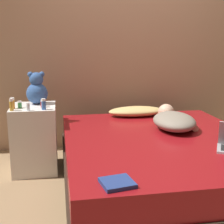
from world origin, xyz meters
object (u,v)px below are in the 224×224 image
Objects in this scene: person_lying at (173,120)px; bottle_green at (20,105)px; bottle_red at (43,104)px; bottle_clear at (28,107)px; bottle_amber at (11,105)px; book at (117,183)px; pillow at (136,111)px; bottle_orange at (12,103)px; bottle_blue at (44,104)px; teddy_bear at (37,90)px.

bottle_green is at bearing 176.63° from person_lying.
bottle_red is 0.99× the size of bottle_clear.
bottle_amber is at bearing -117.16° from bottle_green.
bottle_green is 1.52m from book.
pillow is 1.30m from bottle_orange.
bottle_blue is at bearing 0.52° from bottle_amber.
bottle_orange is (-0.28, 0.08, 0.00)m from bottle_blue.
bottle_red is 0.33× the size of book.
bottle_orange is at bearing -135.81° from teddy_bear.
bottle_blue is 0.50× the size of book.
pillow is 1.71m from book.
person_lying is 7.15× the size of bottle_blue.
bottle_red is (-0.97, -0.27, 0.17)m from pillow.
teddy_bear is 0.21m from bottle_red.
teddy_bear is at bearing 167.99° from person_lying.
bottle_clear is 0.18m from bottle_orange.
teddy_bear reaches higher than bottle_green.
pillow is 5.84× the size of bottle_orange.
bottle_amber is (-1.24, -0.39, 0.19)m from pillow.
bottle_amber is at bearing -162.62° from pillow.
bottle_green is 0.07m from bottle_orange.
book is at bearing -61.12° from bottle_orange.
bottle_blue reaches higher than pillow.
bottle_green is at bearing -179.45° from bottle_red.
bottle_red is at bearing 0.55° from bottle_green.
bottle_blue is (0.28, 0.00, -0.00)m from bottle_amber.
bottle_blue is 1.53× the size of bottle_green.
person_lying is 6.96× the size of bottle_orange.
bottle_green is (-1.41, 0.26, 0.14)m from person_lying.
person_lying is 1.44m from bottle_green.
pillow reaches higher than book.
bottle_amber is at bearing 174.71° from bottle_clear.
bottle_amber is at bearing -179.48° from bottle_blue.
teddy_bear reaches higher than bottle_blue.
bottle_blue is 1.47× the size of bottle_clear.
bottle_blue is 1.33m from book.
bottle_amber is 0.15m from bottle_clear.
bottle_green is 0.63× the size of bottle_orange.
bottle_orange is at bearing 178.14° from person_lying.
person_lying is at bearing -19.11° from teddy_bear.
pillow is 8.89× the size of bottle_red.
bottle_amber is at bearing 120.45° from book.
bottle_clear is at bearing -33.79° from bottle_orange.
bottle_orange is at bearing 118.88° from book.
pillow is at bearing 5.52° from teddy_bear.
person_lying is at bearing -12.37° from bottle_red.
teddy_bear is (-1.04, -0.10, 0.28)m from pillow.
bottle_clear is (0.14, -0.01, -0.02)m from bottle_amber.
bottle_amber is 1.66× the size of bottle_green.
bottle_blue is at bearing 6.74° from bottle_clear.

